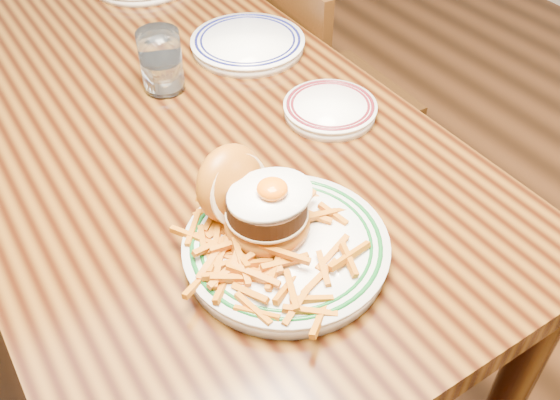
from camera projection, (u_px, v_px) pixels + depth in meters
floor at (194, 319)px, 1.79m from camera, size 6.00×6.00×0.00m
table at (165, 135)px, 1.34m from camera, size 0.85×1.60×0.75m
chair_right at (316, 93)px, 1.83m from camera, size 0.41×0.41×0.84m
main_plate at (277, 231)px, 0.95m from camera, size 0.32×0.34×0.15m
side_plate at (330, 108)px, 1.23m from camera, size 0.19×0.19×0.03m
rear_plate at (248, 43)px, 1.42m from camera, size 0.26×0.26×0.03m
water_glass at (162, 65)px, 1.27m from camera, size 0.09×0.09×0.13m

